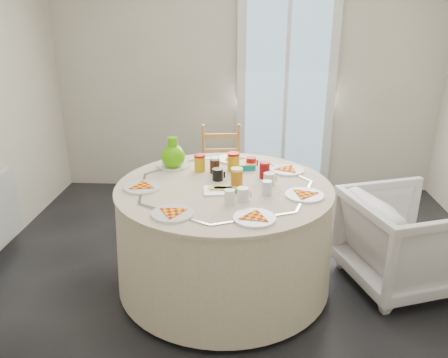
# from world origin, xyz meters

# --- Properties ---
(floor) EXTENTS (4.00, 4.00, 0.00)m
(floor) POSITION_xyz_m (0.00, 0.00, 0.00)
(floor) COLOR black
(floor) RESTS_ON ground
(wall_back) EXTENTS (4.00, 0.02, 2.60)m
(wall_back) POSITION_xyz_m (0.00, 2.00, 1.30)
(wall_back) COLOR #BCB5A3
(wall_back) RESTS_ON floor
(glass_door) EXTENTS (1.00, 0.08, 2.10)m
(glass_door) POSITION_xyz_m (0.40, 1.95, 1.05)
(glass_door) COLOR silver
(glass_door) RESTS_ON floor
(table) EXTENTS (1.50, 1.50, 0.76)m
(table) POSITION_xyz_m (-0.13, 0.13, 0.38)
(table) COLOR beige
(table) RESTS_ON floor
(wooden_chair) EXTENTS (0.43, 0.42, 0.87)m
(wooden_chair) POSITION_xyz_m (-0.21, 1.24, 0.47)
(wooden_chair) COLOR tan
(wooden_chair) RESTS_ON floor
(armchair) EXTENTS (0.88, 0.91, 0.75)m
(armchair) POSITION_xyz_m (1.13, 0.20, 0.39)
(armchair) COLOR silver
(armchair) RESTS_ON floor
(place_settings) EXTENTS (1.43, 1.43, 0.02)m
(place_settings) POSITION_xyz_m (-0.13, 0.13, 0.77)
(place_settings) COLOR white
(place_settings) RESTS_ON table
(jar_cluster) EXTENTS (0.59, 0.42, 0.16)m
(jar_cluster) POSITION_xyz_m (-0.10, 0.35, 0.82)
(jar_cluster) COLOR olive
(jar_cluster) RESTS_ON table
(butter_tub) EXTENTS (0.14, 0.11, 0.05)m
(butter_tub) POSITION_xyz_m (0.02, 0.46, 0.79)
(butter_tub) COLOR #05828C
(butter_tub) RESTS_ON table
(green_pitcher) EXTENTS (0.21, 0.21, 0.23)m
(green_pitcher) POSITION_xyz_m (-0.53, 0.46, 0.87)
(green_pitcher) COLOR #53BC04
(green_pitcher) RESTS_ON table
(cheese_platter) EXTENTS (0.27, 0.20, 0.03)m
(cheese_platter) POSITION_xyz_m (-0.13, 0.03, 0.77)
(cheese_platter) COLOR silver
(cheese_platter) RESTS_ON table
(mugs_glasses) EXTENTS (0.62, 0.62, 0.10)m
(mugs_glasses) POSITION_xyz_m (-0.00, 0.11, 0.81)
(mugs_glasses) COLOR gray
(mugs_glasses) RESTS_ON table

